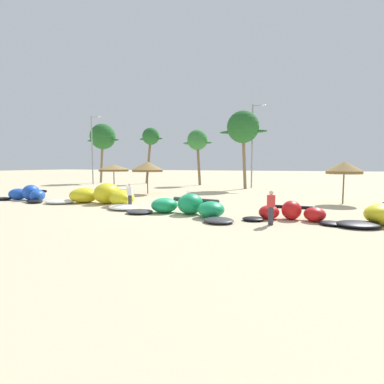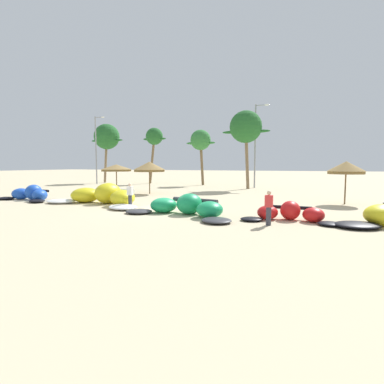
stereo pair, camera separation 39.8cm
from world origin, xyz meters
name	(u,v)px [view 2 (the right image)]	position (x,y,z in m)	size (l,w,h in m)	color
ground_plane	(157,210)	(0.00, 0.00, 0.00)	(260.00, 260.00, 0.00)	beige
kite_far_left	(30,194)	(-11.83, 0.84, 0.47)	(5.51, 2.82, 1.22)	black
kite_left	(104,196)	(-4.85, 1.02, 0.57)	(8.53, 4.55, 1.49)	white
kite_left_of_center	(186,207)	(2.49, -1.18, 0.46)	(6.96, 3.97, 1.18)	#333338
kite_center	(290,213)	(8.07, -0.85, 0.37)	(4.99, 2.31, 0.97)	black
beach_umbrella_near_van	(116,168)	(-10.05, 9.82, 2.49)	(3.20, 3.20, 2.85)	brown
beach_umbrella_middle	(149,167)	(-5.70, 9.12, 2.62)	(3.09, 3.09, 3.11)	brown
beach_umbrella_near_palms	(346,168)	(11.22, 7.41, 2.61)	(2.57, 2.57, 3.06)	brown
person_near_kites	(269,208)	(7.23, -2.46, 0.82)	(0.36, 0.24, 1.62)	#383842
person_by_umbrellas	(130,196)	(-1.91, -0.04, 0.82)	(0.36, 0.24, 1.62)	#383842
palm_leftmost	(107,137)	(-21.17, 22.92, 7.12)	(5.90, 3.93, 9.15)	#7F6647
palm_left	(154,138)	(-13.27, 23.85, 6.85)	(3.81, 2.54, 8.31)	brown
palm_left_of_gap	(201,141)	(-5.56, 23.01, 6.10)	(4.21, 2.80, 7.63)	brown
palm_center_left	(246,127)	(1.61, 18.67, 7.11)	(5.58, 3.72, 9.05)	#7F6647
lamppost_west	(97,147)	(-20.29, 19.39, 5.40)	(1.74, 0.24, 9.73)	gray
lamppost_west_center	(256,142)	(2.47, 20.64, 5.55)	(1.68, 0.24, 10.03)	gray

